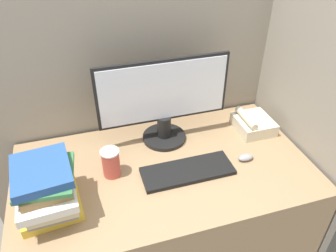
{
  "coord_description": "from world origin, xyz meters",
  "views": [
    {
      "loc": [
        -0.3,
        -0.68,
        1.79
      ],
      "look_at": [
        0.03,
        0.41,
        0.97
      ],
      "focal_mm": 35.0,
      "sensor_mm": 36.0,
      "label": 1
    }
  ],
  "objects_px": {
    "keyboard": "(188,171)",
    "desk_telephone": "(253,124)",
    "book_stack": "(47,189)",
    "monitor": "(164,102)",
    "mouse": "(246,157)",
    "coffee_cup": "(111,163)"
  },
  "relations": [
    {
      "from": "mouse",
      "to": "desk_telephone",
      "type": "distance_m",
      "value": 0.26
    },
    {
      "from": "keyboard",
      "to": "desk_telephone",
      "type": "height_order",
      "value": "desk_telephone"
    },
    {
      "from": "monitor",
      "to": "coffee_cup",
      "type": "distance_m",
      "value": 0.37
    },
    {
      "from": "coffee_cup",
      "to": "desk_telephone",
      "type": "distance_m",
      "value": 0.76
    },
    {
      "from": "keyboard",
      "to": "desk_telephone",
      "type": "bearing_deg",
      "value": 25.78
    },
    {
      "from": "book_stack",
      "to": "desk_telephone",
      "type": "relative_size",
      "value": 1.58
    },
    {
      "from": "keyboard",
      "to": "mouse",
      "type": "distance_m",
      "value": 0.29
    },
    {
      "from": "monitor",
      "to": "book_stack",
      "type": "xyz_separation_m",
      "value": [
        -0.55,
        -0.31,
        -0.1
      ]
    },
    {
      "from": "desk_telephone",
      "to": "book_stack",
      "type": "bearing_deg",
      "value": -166.15
    },
    {
      "from": "book_stack",
      "to": "mouse",
      "type": "bearing_deg",
      "value": 2.68
    },
    {
      "from": "mouse",
      "to": "desk_telephone",
      "type": "height_order",
      "value": "desk_telephone"
    },
    {
      "from": "keyboard",
      "to": "book_stack",
      "type": "relative_size",
      "value": 1.33
    },
    {
      "from": "mouse",
      "to": "book_stack",
      "type": "relative_size",
      "value": 0.24
    },
    {
      "from": "book_stack",
      "to": "coffee_cup",
      "type": "bearing_deg",
      "value": 26.67
    },
    {
      "from": "mouse",
      "to": "coffee_cup",
      "type": "relative_size",
      "value": 0.56
    },
    {
      "from": "desk_telephone",
      "to": "keyboard",
      "type": "bearing_deg",
      "value": -154.22
    },
    {
      "from": "monitor",
      "to": "keyboard",
      "type": "distance_m",
      "value": 0.34
    },
    {
      "from": "keyboard",
      "to": "book_stack",
      "type": "distance_m",
      "value": 0.58
    },
    {
      "from": "monitor",
      "to": "keyboard",
      "type": "bearing_deg",
      "value": -83.94
    },
    {
      "from": "desk_telephone",
      "to": "monitor",
      "type": "bearing_deg",
      "value": 172.43
    },
    {
      "from": "monitor",
      "to": "book_stack",
      "type": "height_order",
      "value": "monitor"
    },
    {
      "from": "monitor",
      "to": "keyboard",
      "type": "relative_size",
      "value": 1.54
    }
  ]
}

